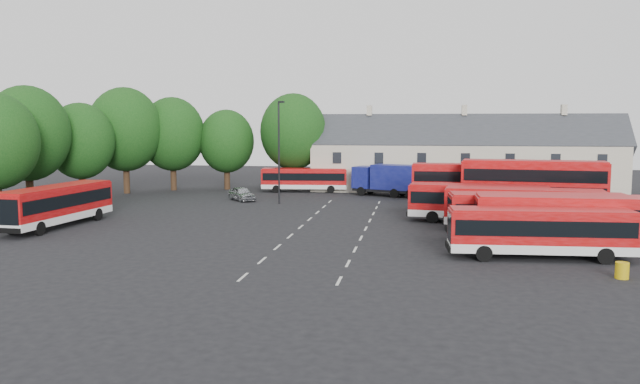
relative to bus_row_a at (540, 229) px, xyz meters
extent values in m
plane|color=black|center=(-15.92, 7.05, -1.77)|extent=(140.00, 140.00, 0.00)
cube|color=beige|center=(-15.92, -6.95, -1.77)|extent=(0.15, 1.80, 0.01)
cube|color=beige|center=(-15.92, -2.95, -1.77)|extent=(0.15, 1.80, 0.01)
cube|color=beige|center=(-15.92, 1.05, -1.77)|extent=(0.15, 1.80, 0.01)
cube|color=beige|center=(-15.92, 5.05, -1.77)|extent=(0.15, 1.80, 0.01)
cube|color=beige|center=(-15.92, 9.05, -1.77)|extent=(0.15, 1.80, 0.01)
cube|color=beige|center=(-15.92, 13.05, -1.77)|extent=(0.15, 1.80, 0.01)
cube|color=beige|center=(-15.92, 17.05, -1.77)|extent=(0.15, 1.80, 0.01)
cube|color=beige|center=(-15.92, 21.05, -1.77)|extent=(0.15, 1.80, 0.01)
cube|color=beige|center=(-15.92, 25.05, -1.77)|extent=(0.15, 1.80, 0.01)
cube|color=beige|center=(-10.92, -6.95, -1.77)|extent=(0.15, 1.80, 0.01)
cube|color=beige|center=(-10.92, -2.95, -1.77)|extent=(0.15, 1.80, 0.01)
cube|color=beige|center=(-10.92, 1.05, -1.77)|extent=(0.15, 1.80, 0.01)
cube|color=beige|center=(-10.92, 5.05, -1.77)|extent=(0.15, 1.80, 0.01)
cube|color=beige|center=(-10.92, 9.05, -1.77)|extent=(0.15, 1.80, 0.01)
cube|color=beige|center=(-10.92, 13.05, -1.77)|extent=(0.15, 1.80, 0.01)
cube|color=beige|center=(-10.92, 17.05, -1.77)|extent=(0.15, 1.80, 0.01)
cube|color=beige|center=(-10.92, 21.05, -1.77)|extent=(0.15, 1.80, 0.01)
cube|color=beige|center=(-10.92, 25.05, -1.77)|extent=(0.15, 1.80, 0.01)
cylinder|color=black|center=(-43.92, 17.05, 0.33)|extent=(0.70, 0.70, 4.20)
ellipsoid|color=#103B10|center=(-43.92, 17.05, 5.20)|extent=(7.92, 7.92, 9.11)
cylinder|color=black|center=(-41.92, 23.05, 0.07)|extent=(0.70, 0.70, 3.67)
ellipsoid|color=#103B10|center=(-41.92, 23.05, 4.33)|extent=(6.93, 6.93, 7.97)
cylinder|color=black|center=(-39.92, 29.05, 0.42)|extent=(0.70, 0.70, 4.38)
ellipsoid|color=#103B10|center=(-39.92, 29.05, 5.49)|extent=(8.25, 8.25, 9.49)
cylinder|color=black|center=(-35.92, 33.05, 0.24)|extent=(0.70, 0.70, 4.02)
ellipsoid|color=#103B10|center=(-35.92, 33.05, 4.91)|extent=(7.59, 7.59, 8.73)
cylinder|color=black|center=(-29.92, 35.05, -0.02)|extent=(0.70, 0.70, 3.50)
ellipsoid|color=#103B10|center=(-29.92, 35.05, 4.04)|extent=(6.60, 6.60, 7.59)
cylinder|color=black|center=(-21.92, 36.05, 0.33)|extent=(0.70, 0.70, 4.20)
ellipsoid|color=#103B10|center=(-21.92, 36.05, 5.20)|extent=(7.92, 7.92, 9.11)
cube|color=beige|center=(-1.92, 37.05, 0.98)|extent=(35.00, 7.00, 5.50)
cube|color=#2D3035|center=(-1.92, 37.05, 3.73)|extent=(35.70, 7.13, 7.13)
cube|color=beige|center=(-12.92, 37.05, 7.69)|extent=(0.60, 0.90, 1.20)
cube|color=beige|center=(-1.92, 37.05, 7.69)|extent=(0.60, 0.90, 1.20)
cube|color=beige|center=(9.08, 37.05, 7.69)|extent=(0.60, 0.90, 1.20)
cube|color=silver|center=(0.00, 0.00, -1.04)|extent=(10.54, 2.91, 0.52)
cube|color=#A50A0C|center=(0.00, 0.00, 0.15)|extent=(10.54, 2.91, 1.85)
cube|color=black|center=(0.00, 0.00, 0.20)|extent=(10.13, 2.95, 0.90)
cube|color=#A50A0C|center=(0.00, 0.00, 1.12)|extent=(10.33, 2.80, 0.11)
cylinder|color=black|center=(-3.28, -1.24, -1.30)|extent=(0.96, 0.31, 0.95)
cylinder|color=black|center=(3.28, 1.24, -1.30)|extent=(0.96, 0.31, 0.95)
cube|color=silver|center=(2.63, 2.77, -0.92)|extent=(12.16, 2.77, 0.61)
cube|color=#A50A0C|center=(2.63, 2.77, 0.47)|extent=(12.16, 2.77, 2.15)
cube|color=black|center=(2.63, 2.77, 0.52)|extent=(11.67, 2.84, 1.05)
cube|color=#A50A0C|center=(2.63, 2.77, 1.60)|extent=(11.91, 2.66, 0.13)
cylinder|color=black|center=(-1.26, 1.53, -1.22)|extent=(1.11, 0.31, 1.11)
cylinder|color=black|center=(6.52, 4.02, -1.22)|extent=(1.11, 0.31, 1.11)
cube|color=silver|center=(0.83, 5.30, -0.96)|extent=(11.71, 3.32, 0.58)
cube|color=#A50A0C|center=(0.83, 5.30, 0.36)|extent=(11.71, 3.32, 2.05)
cube|color=black|center=(0.83, 5.30, 0.41)|extent=(11.25, 3.35, 1.00)
cube|color=#A50A0C|center=(0.83, 5.30, 1.44)|extent=(11.48, 3.20, 0.13)
cylinder|color=black|center=(-2.80, 3.90, -1.25)|extent=(1.07, 0.36, 1.05)
cylinder|color=black|center=(4.45, 6.71, -1.25)|extent=(1.07, 0.36, 1.05)
cube|color=silver|center=(0.55, 9.55, -0.98)|extent=(11.41, 3.64, 0.56)
cube|color=#A50A0C|center=(0.55, 9.55, 0.29)|extent=(11.41, 3.64, 1.99)
cube|color=black|center=(0.55, 9.55, 0.34)|extent=(10.97, 3.65, 0.97)
cube|color=#A50A0C|center=(0.55, 9.55, 1.34)|extent=(11.18, 3.51, 0.12)
cylinder|color=black|center=(-3.14, 8.75, -1.26)|extent=(1.04, 0.38, 1.02)
cylinder|color=black|center=(4.24, 10.35, -1.26)|extent=(1.04, 0.38, 1.02)
cube|color=silver|center=(-2.33, 13.21, -1.01)|extent=(11.05, 3.69, 0.54)
cube|color=#A50A0C|center=(-2.33, 13.21, 0.22)|extent=(11.05, 3.69, 1.92)
cube|color=black|center=(-2.33, 13.21, 0.27)|extent=(10.63, 3.70, 0.94)
cube|color=#A50A0C|center=(-2.33, 13.21, 1.23)|extent=(10.82, 3.56, 0.12)
cylinder|color=black|center=(-5.90, 12.50, -1.28)|extent=(1.01, 0.39, 0.99)
cylinder|color=black|center=(1.24, 13.92, -1.28)|extent=(1.01, 0.39, 0.99)
cube|color=silver|center=(2.51, 17.29, -0.95)|extent=(11.96, 4.17, 0.59)
cube|color=#A50A0C|center=(2.51, 17.29, 1.13)|extent=(11.96, 4.17, 3.57)
cube|color=black|center=(2.51, 17.29, 0.44)|extent=(11.51, 4.17, 1.01)
cube|color=#A50A0C|center=(2.51, 17.29, 2.97)|extent=(11.72, 4.03, 0.13)
cylinder|color=black|center=(-1.37, 16.59, -1.24)|extent=(1.09, 0.43, 1.07)
cylinder|color=black|center=(6.38, 18.00, -1.24)|extent=(1.09, 0.43, 1.07)
cube|color=black|center=(2.51, 17.29, 1.82)|extent=(11.51, 4.17, 1.01)
cube|color=silver|center=(-2.41, 20.04, -1.03)|extent=(10.48, 2.40, 0.52)
cube|color=#A50A0C|center=(-2.41, 20.04, 0.82)|extent=(10.48, 2.40, 3.19)
cube|color=black|center=(-2.41, 20.04, 0.20)|extent=(10.06, 2.46, 0.90)
cube|color=#A50A0C|center=(-2.41, 20.04, 2.47)|extent=(10.27, 2.31, 0.11)
cylinder|color=black|center=(-5.76, 18.96, -1.30)|extent=(0.95, 0.27, 0.95)
cylinder|color=black|center=(0.94, 21.13, -1.30)|extent=(0.95, 0.27, 0.95)
cube|color=black|center=(-2.41, 20.04, 1.44)|extent=(10.06, 2.46, 0.90)
cube|color=silver|center=(-34.33, 6.12, -0.99)|extent=(3.36, 11.32, 0.56)
cube|color=#A50A0C|center=(-34.33, 6.12, 0.28)|extent=(3.36, 11.32, 1.98)
cube|color=black|center=(-34.33, 6.12, 0.33)|extent=(3.38, 10.88, 0.96)
cube|color=#A50A0C|center=(-34.33, 6.12, 1.32)|extent=(3.24, 11.09, 0.12)
cylinder|color=black|center=(-33.45, 2.47, -1.26)|extent=(0.36, 1.03, 1.02)
cylinder|color=black|center=(-35.21, 9.77, -1.26)|extent=(0.36, 1.03, 1.02)
cube|color=silver|center=(-20.11, 33.44, -1.08)|extent=(9.97, 3.13, 0.49)
cube|color=#A50A0C|center=(-20.11, 33.44, 0.03)|extent=(9.97, 3.13, 1.74)
cube|color=black|center=(-20.11, 33.44, 0.08)|extent=(9.59, 3.15, 0.85)
cube|color=#A50A0C|center=(-20.11, 33.44, 0.95)|extent=(9.77, 3.03, 0.11)
cylinder|color=black|center=(-23.15, 32.14, -1.33)|extent=(0.91, 0.33, 0.89)
cylinder|color=black|center=(-17.08, 34.73, -1.33)|extent=(0.91, 0.33, 0.89)
cube|color=black|center=(-10.25, 30.74, -1.13)|extent=(8.13, 4.86, 0.30)
cube|color=navy|center=(-13.01, 31.83, 0.20)|extent=(2.75, 3.02, 2.37)
cube|color=black|center=(-13.88, 32.17, 0.56)|extent=(0.86, 1.99, 1.19)
cube|color=navy|center=(-9.19, 30.32, 0.35)|extent=(6.15, 4.37, 2.67)
cylinder|color=black|center=(-13.24, 30.72, -1.28)|extent=(1.02, 0.62, 0.99)
cylinder|color=black|center=(-7.05, 30.67, -1.28)|extent=(1.02, 0.62, 0.99)
imported|color=#A1A4A9|center=(-25.02, 24.45, -1.06)|extent=(3.94, 4.28, 1.42)
cylinder|color=#C4A10B|center=(3.28, -4.20, -1.35)|extent=(0.67, 0.67, 0.84)
cylinder|color=black|center=(-20.63, 22.50, 3.22)|extent=(0.18, 0.18, 9.99)
cube|color=black|center=(-20.35, 22.41, 8.22)|extent=(0.65, 0.43, 0.18)
camera|label=1|loc=(-7.08, -37.35, 6.06)|focal=35.00mm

